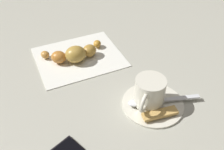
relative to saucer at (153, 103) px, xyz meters
The scene contains 7 objects.
ground_plane 0.11m from the saucer, 161.24° to the right, with size 1.80×1.80×0.00m, color #A8A798.
saucer is the anchor object (origin of this frame).
espresso_cup 0.03m from the saucer, 113.27° to the right, with size 0.06×0.08×0.06m.
teaspoon 0.01m from the saucer, 74.67° to the right, with size 0.07×0.14×0.01m.
sugar_packet 0.03m from the saucer, 16.26° to the right, with size 0.07×0.02×0.01m, color tan.
napkin 0.22m from the saucer, 164.92° to the right, with size 0.17×0.20×0.00m, color white.
croissant 0.22m from the saucer, 161.37° to the right, with size 0.09×0.16×0.04m.
Camera 1 is at (0.36, -0.21, 0.37)m, focal length 41.11 mm.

